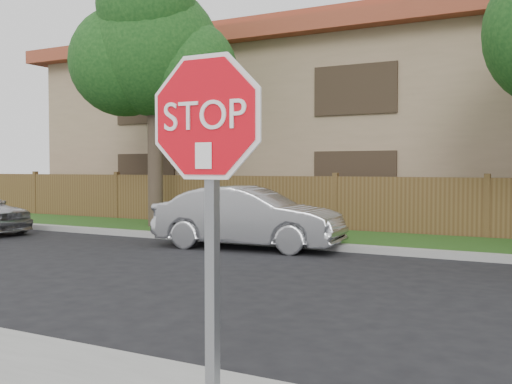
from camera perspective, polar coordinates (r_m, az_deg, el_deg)
The scene contains 7 objects.
far_curb at distance 12.81m, azimuth 19.18°, elevation -5.77°, with size 70.00×0.30×0.15m, color gray.
grass_strip at distance 14.43m, azimuth 20.26°, elevation -4.93°, with size 70.00×3.00×0.12m, color #1E4714.
fence at distance 15.94m, azimuth 21.13°, elevation -1.59°, with size 70.00×0.12×1.60m, color #50371C.
apartment_building at distance 21.53m, azimuth 23.20°, elevation 6.64°, with size 35.20×9.20×7.20m.
tree_left at distance 18.09m, azimuth -9.87°, elevation 13.06°, with size 4.80×3.90×7.78m.
stop_sign at distance 3.45m, azimuth -4.62°, elevation 1.79°, with size 1.01×0.13×2.55m.
sedan_left at distance 13.69m, azimuth -0.72°, elevation -2.44°, with size 1.50×4.31×1.42m, color #A3A4A7.
Camera 1 is at (2.05, -4.37, 1.87)m, focal length 42.00 mm.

